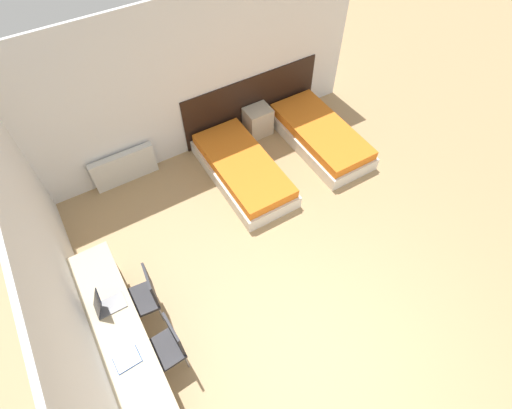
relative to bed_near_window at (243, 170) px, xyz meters
The scene contains 13 objects.
ground_plane 3.47m from the bed_near_window, 95.38° to the right, with size 20.00×20.00×0.00m, color tan.
wall_back 1.62m from the bed_near_window, 106.56° to the left, with size 6.11×0.05×2.70m.
wall_left 3.34m from the bed_near_window, 157.74° to the right, with size 0.05×5.51×2.70m.
headboard_panel 1.36m from the bed_near_window, 52.92° to the left, with size 2.65×0.03×1.07m.
bed_near_window is the anchor object (origin of this frame).
bed_near_door 1.59m from the bed_near_window, ahead, with size 0.96×2.04×0.40m.
nightstand 1.16m from the bed_near_window, 46.36° to the left, with size 0.46×0.37×0.54m.
radiator 1.94m from the bed_near_window, 149.97° to the left, with size 1.05×0.12×0.58m.
desk 3.20m from the bed_near_window, 145.66° to the right, with size 0.52×2.35×0.76m.
chair_near_laptop 2.67m from the bed_near_window, 147.32° to the right, with size 0.46×0.46×0.93m.
chair_near_notebook 3.12m from the bed_near_window, 136.00° to the right, with size 0.45×0.45×0.93m.
laptop 3.09m from the bed_near_window, 150.37° to the right, with size 0.34×0.22×0.33m.
open_notebook 3.47m from the bed_near_window, 140.54° to the right, with size 0.27×0.21×0.02m.
Camera 1 is at (-1.79, -0.50, 5.12)m, focal length 28.00 mm.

